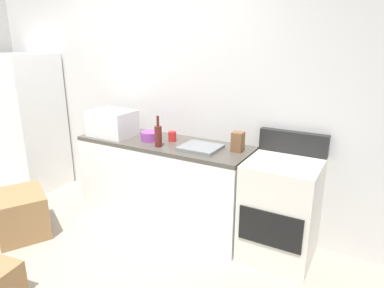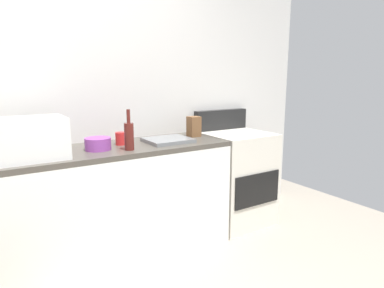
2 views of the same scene
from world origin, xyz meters
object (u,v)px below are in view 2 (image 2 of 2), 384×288
object	(u,v)px
wine_bottle	(129,135)
knife_block	(194,126)
microwave	(28,139)
mixing_bowl	(98,144)
coffee_mug	(121,139)
stove_oven	(236,176)

from	to	relation	value
wine_bottle	knife_block	xyz separation A→B (m)	(0.71, 0.23, -0.02)
microwave	knife_block	distance (m)	1.38
knife_block	mixing_bowl	bearing A→B (deg)	-173.49
wine_bottle	coffee_mug	bearing A→B (deg)	85.96
wine_bottle	coffee_mug	world-z (taller)	wine_bottle
microwave	knife_block	bearing A→B (deg)	6.07
microwave	coffee_mug	world-z (taller)	microwave
wine_bottle	coffee_mug	distance (m)	0.23
stove_oven	mixing_bowl	world-z (taller)	stove_oven
wine_bottle	mixing_bowl	bearing A→B (deg)	145.73
knife_block	stove_oven	bearing A→B (deg)	-7.91
knife_block	mixing_bowl	xyz separation A→B (m)	(-0.91, -0.10, -0.04)
stove_oven	coffee_mug	size ratio (longest dim) A/B	11.00
coffee_mug	knife_block	bearing A→B (deg)	1.20
coffee_mug	wine_bottle	bearing A→B (deg)	-94.04
knife_block	mixing_bowl	world-z (taller)	knife_block
microwave	knife_block	world-z (taller)	microwave
stove_oven	mixing_bowl	distance (m)	1.44
stove_oven	wine_bottle	xyz separation A→B (m)	(-1.16, -0.17, 0.54)
stove_oven	microwave	distance (m)	1.91
stove_oven	wine_bottle	distance (m)	1.30
stove_oven	wine_bottle	size ratio (longest dim) A/B	3.67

